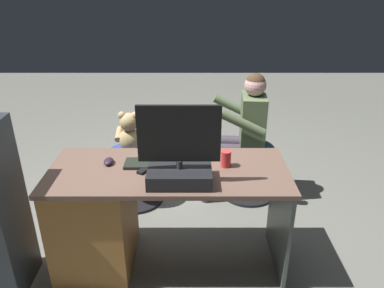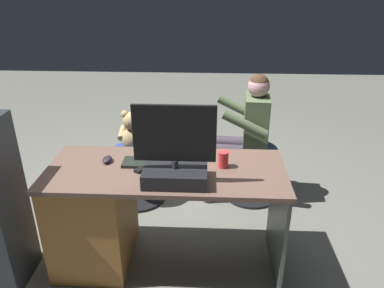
% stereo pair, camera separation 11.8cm
% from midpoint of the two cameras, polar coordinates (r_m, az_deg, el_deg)
% --- Properties ---
extents(ground_plane, '(10.00, 10.00, 0.00)m').
position_cam_midpoint_polar(ground_plane, '(3.13, -3.92, -12.09)').
color(ground_plane, '#64655D').
extents(desk, '(1.53, 0.63, 0.74)m').
position_cam_midpoint_polar(desk, '(2.62, -13.66, -10.40)').
color(desk, brown).
rests_on(desk, ground_plane).
extents(monitor, '(0.47, 0.25, 0.48)m').
position_cam_midpoint_polar(monitor, '(2.17, -3.51, -2.71)').
color(monitor, black).
rests_on(monitor, desk).
extents(keyboard, '(0.42, 0.14, 0.02)m').
position_cam_midpoint_polar(keyboard, '(2.43, -6.76, -3.01)').
color(keyboard, black).
rests_on(keyboard, desk).
extents(computer_mouse, '(0.06, 0.10, 0.04)m').
position_cam_midpoint_polar(computer_mouse, '(2.49, -14.00, -2.61)').
color(computer_mouse, '#291E2C').
rests_on(computer_mouse, desk).
extents(cup, '(0.06, 0.06, 0.11)m').
position_cam_midpoint_polar(cup, '(2.38, 3.79, -2.28)').
color(cup, red).
rests_on(cup, desk).
extents(tv_remote, '(0.11, 0.15, 0.02)m').
position_cam_midpoint_polar(tv_remote, '(2.38, -8.42, -3.72)').
color(tv_remote, black).
rests_on(tv_remote, desk).
extents(office_chair_teddy, '(0.54, 0.54, 0.48)m').
position_cam_midpoint_polar(office_chair_teddy, '(3.36, -10.06, -4.43)').
color(office_chair_teddy, black).
rests_on(office_chair_teddy, ground_plane).
extents(teddy_bear, '(0.25, 0.26, 0.36)m').
position_cam_midpoint_polar(teddy_bear, '(3.20, -10.52, 1.59)').
color(teddy_bear, tan).
rests_on(teddy_bear, office_chair_teddy).
extents(visitor_chair, '(0.49, 0.49, 0.48)m').
position_cam_midpoint_polar(visitor_chair, '(3.40, 7.81, -3.42)').
color(visitor_chair, black).
rests_on(visitor_chair, ground_plane).
extents(person, '(0.57, 0.50, 1.14)m').
position_cam_midpoint_polar(person, '(3.21, 6.51, 2.58)').
color(person, '#536343').
rests_on(person, ground_plane).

